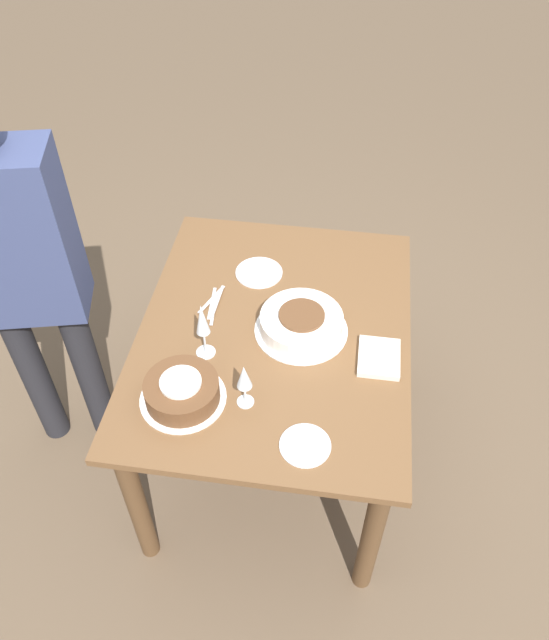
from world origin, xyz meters
name	(u,v)px	position (x,y,z in m)	size (l,w,h in m)	color
ground_plane	(274,445)	(0.00, 0.00, 0.00)	(12.00, 12.00, 0.00)	brown
dining_table	(274,352)	(0.00, 0.00, 0.63)	(1.24, 0.98, 0.75)	brown
cake_center_white	(301,323)	(-0.01, 0.10, 0.79)	(0.34, 0.34, 0.08)	white
cake_front_chocolate	(182,391)	(0.35, -0.25, 0.79)	(0.28, 0.28, 0.09)	white
wine_glass_near	(244,378)	(0.34, -0.05, 0.87)	(0.06, 0.06, 0.18)	silver
wine_glass_far	(202,322)	(0.14, -0.22, 0.91)	(0.07, 0.07, 0.23)	silver
dessert_plate_left	(259,273)	(-0.30, -0.11, 0.75)	(0.19, 0.19, 0.01)	silver
dessert_plate_right	(305,445)	(0.47, 0.16, 0.75)	(0.16, 0.16, 0.01)	silver
fork_pile	(214,303)	(-0.10, -0.25, 0.76)	(0.21, 0.07, 0.01)	silver
napkin_stack	(379,358)	(0.09, 0.38, 0.76)	(0.18, 0.14, 0.02)	silver
person_cutting	(22,268)	(0.03, -0.89, 0.96)	(0.31, 0.44, 1.60)	#232328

